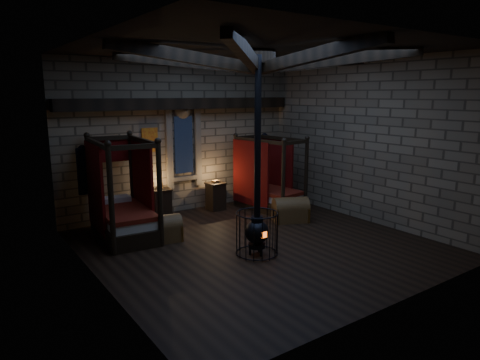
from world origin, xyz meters
TOP-DOWN VIEW (x-y plane):
  - room at (-0.00, 0.09)m, footprint 7.02×7.02m
  - bed_left at (-2.25, 2.26)m, footprint 1.33×2.28m
  - bed_right at (2.07, 2.24)m, footprint 1.30×2.11m
  - trunk_left at (-1.67, 1.39)m, footprint 0.92×0.66m
  - trunk_right at (1.77, 0.89)m, footprint 1.05×0.89m
  - nightstand_left at (-0.88, 3.13)m, footprint 0.56×0.54m
  - nightstand_right at (0.77, 3.01)m, footprint 0.50×0.48m
  - stove at (-0.39, -0.50)m, footprint 0.89×0.89m

SIDE VIEW (x-z plane):
  - trunk_left at x=-1.67m, z-range -0.04..0.58m
  - trunk_right at x=1.77m, z-range -0.04..0.62m
  - nightstand_right at x=0.77m, z-range -0.03..0.84m
  - nightstand_left at x=-0.88m, z-range -0.08..0.91m
  - bed_right at x=2.07m, z-range -0.53..1.56m
  - bed_left at x=-2.25m, z-range -0.58..1.71m
  - stove at x=-0.39m, z-range -1.45..2.60m
  - room at x=0.00m, z-range 1.60..5.89m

